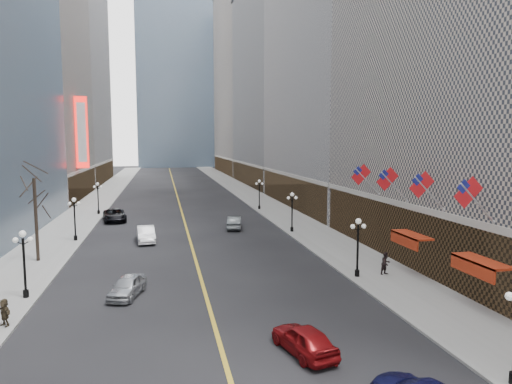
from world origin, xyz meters
name	(u,v)px	position (x,y,z in m)	size (l,w,h in m)	color
sidewalk_east	(267,205)	(14.00, 70.00, 0.07)	(6.00, 230.00, 0.15)	gray
sidewalk_west	(87,211)	(-14.00, 70.00, 0.07)	(6.00, 230.00, 0.15)	gray
lane_line	(178,200)	(0.00, 80.00, 0.01)	(0.25, 200.00, 0.02)	gold
bldg_east_c	(298,84)	(29.88, 106.00, 24.18)	(26.60, 40.60, 48.80)	gray
bldg_east_d	(260,79)	(29.90, 149.00, 31.17)	(26.60, 46.60, 62.80)	#AC9E8F
bldg_west_c	(1,57)	(-29.88, 87.00, 25.19)	(26.60, 30.60, 50.80)	#AC9E8F
bldg_west_d	(46,36)	(-29.92, 121.00, 36.17)	(26.60, 38.60, 72.80)	#B9B6B0
streetlamp_east_1	(358,241)	(11.80, 30.00, 2.90)	(1.26, 0.44, 4.52)	black
streetlamp_east_2	(292,208)	(11.80, 48.00, 2.90)	(1.26, 0.44, 4.52)	black
streetlamp_east_3	(259,191)	(11.80, 66.00, 2.90)	(1.26, 0.44, 4.52)	black
streetlamp_west_1	(24,257)	(-11.80, 30.00, 2.90)	(1.26, 0.44, 4.52)	black
streetlamp_west_2	(75,214)	(-11.80, 48.00, 2.90)	(1.26, 0.44, 4.52)	black
streetlamp_west_3	(98,195)	(-11.80, 66.00, 2.90)	(1.26, 0.44, 4.52)	black
flag_2	(471,195)	(15.31, 22.00, 7.29)	(2.87, 0.12, 2.87)	#B2B2B7
flag_3	(424,187)	(15.31, 27.00, 7.29)	(2.87, 0.12, 2.87)	#B2B2B7
flag_4	(389,181)	(15.31, 32.00, 7.29)	(2.87, 0.12, 2.87)	#B2B2B7
flag_5	(363,176)	(15.31, 37.00, 7.29)	(2.87, 0.12, 2.87)	#B2B2B7
awning_b	(479,263)	(16.11, 22.00, 3.08)	(1.40, 4.00, 0.93)	#9C2811
awning_c	(409,237)	(16.11, 30.00, 3.08)	(1.40, 4.00, 0.93)	#9C2811
theatre_marquee	(82,132)	(-15.88, 80.00, 12.00)	(2.00, 0.55, 12.00)	red
tree_west_far	(35,191)	(-13.50, 40.00, 6.24)	(3.60, 3.60, 7.92)	#2D231C
car_nb_near	(127,286)	(-5.22, 29.25, 0.71)	(1.68, 4.16, 1.42)	#B1B4B9
car_nb_mid	(146,234)	(-4.54, 46.40, 0.81)	(1.72, 4.94, 1.63)	silver
car_nb_far	(115,215)	(-9.00, 59.98, 0.83)	(2.74, 5.95, 1.65)	black
car_sb_mid	(304,339)	(3.96, 18.80, 0.73)	(1.74, 4.31, 1.47)	maroon
car_sb_far	(234,223)	(5.64, 51.68, 0.76)	(1.61, 4.62, 1.52)	#53585B
ped_east_walk	(386,263)	(14.18, 30.00, 1.03)	(0.86, 0.47, 1.76)	black
ped_west_far	(4,312)	(-11.60, 25.14, 0.93)	(1.45, 0.42, 1.56)	#332A1C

